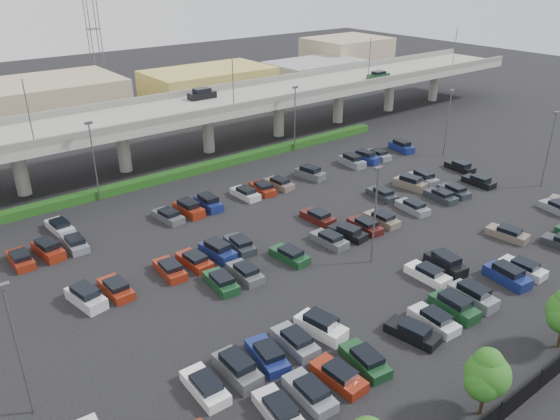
{
  "coord_description": "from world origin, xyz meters",
  "views": [
    {
      "loc": [
        -36.8,
        -40.32,
        28.2
      ],
      "look_at": [
        -2.28,
        4.2,
        2.0
      ],
      "focal_mm": 35.0,
      "sensor_mm": 36.0,
      "label": 1
    }
  ],
  "objects": [
    {
      "name": "distant_buildings",
      "position": [
        12.38,
        61.81,
        3.74
      ],
      "size": [
        138.0,
        24.0,
        9.0
      ],
      "color": "gray",
      "rests_on": "ground"
    },
    {
      "name": "light_poles",
      "position": [
        -4.13,
        2.0,
        6.24
      ],
      "size": [
        66.9,
        48.38,
        10.3
      ],
      "color": "#525258",
      "rests_on": "ground"
    },
    {
      "name": "overpass",
      "position": [
        -0.21,
        31.99,
        6.97
      ],
      "size": [
        150.0,
        13.0,
        15.8
      ],
      "color": "gray",
      "rests_on": "ground"
    },
    {
      "name": "hedge",
      "position": [
        0.0,
        25.0,
        0.55
      ],
      "size": [
        66.0,
        1.6,
        1.1
      ],
      "primitive_type": "cube",
      "color": "#163F12",
      "rests_on": "ground"
    },
    {
      "name": "ground",
      "position": [
        0.0,
        0.0,
        0.0
      ],
      "size": [
        280.0,
        280.0,
        0.0
      ],
      "primitive_type": "plane",
      "color": "black"
    },
    {
      "name": "comm_tower",
      "position": [
        4.0,
        74.0,
        15.61
      ],
      "size": [
        2.4,
        2.4,
        30.0
      ],
      "color": "#525258",
      "rests_on": "ground"
    },
    {
      "name": "tree_row",
      "position": [
        0.7,
        -26.53,
        3.52
      ],
      "size": [
        65.07,
        3.66,
        5.94
      ],
      "color": "#332316",
      "rests_on": "ground"
    },
    {
      "name": "parked_cars",
      "position": [
        -0.34,
        -3.96,
        0.61
      ],
      "size": [
        62.95,
        41.59,
        1.67
      ],
      "color": "#6E6256",
      "rests_on": "ground"
    }
  ]
}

